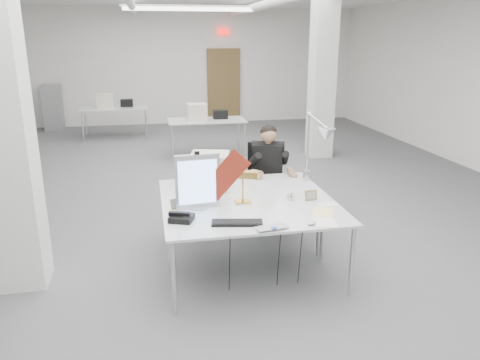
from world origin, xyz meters
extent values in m
cube|color=#525355|center=(0.00, 0.00, -0.01)|extent=(10.00, 14.00, 0.02)
cube|color=white|center=(0.00, 7.01, 1.60)|extent=(10.00, 0.02, 3.20)
cube|color=white|center=(-2.30, -2.00, 1.60)|extent=(0.45, 0.45, 3.20)
cube|color=white|center=(2.50, 2.50, 1.60)|extent=(0.45, 0.45, 3.20)
cube|color=brown|center=(1.20, 6.94, 1.05)|extent=(0.95, 0.08, 2.10)
cube|color=red|center=(1.20, 6.90, 2.55)|extent=(0.32, 0.06, 0.16)
cube|color=white|center=(0.00, 4.00, 2.98)|extent=(2.80, 0.14, 0.08)
cube|color=silver|center=(0.00, -2.50, 0.74)|extent=(1.80, 0.90, 0.02)
cube|color=silver|center=(0.00, -1.60, 0.74)|extent=(1.80, 0.90, 0.02)
cube|color=silver|center=(0.20, 3.00, 0.74)|extent=(1.60, 0.80, 0.02)
cube|color=silver|center=(-1.80, 5.20, 0.74)|extent=(1.60, 0.80, 0.02)
cube|color=gray|center=(-3.50, 6.65, 0.60)|extent=(0.45, 0.55, 1.20)
cube|color=#B9B9BE|center=(-0.54, -2.19, 1.03)|extent=(0.45, 0.09, 0.56)
cube|color=maroon|center=(-0.26, -2.22, 1.09)|extent=(0.49, 0.18, 0.55)
cube|color=black|center=(-0.23, -2.69, 0.77)|extent=(0.49, 0.24, 0.02)
imported|color=#B6B5BA|center=(0.06, -2.91, 0.77)|extent=(0.33, 0.24, 0.02)
ellipsoid|color=silver|center=(0.44, -2.84, 0.77)|extent=(0.09, 0.06, 0.03)
cube|color=black|center=(-0.73, -2.51, 0.78)|extent=(0.27, 0.26, 0.05)
cube|color=#9C7843|center=(-0.75, -2.16, 0.81)|extent=(0.13, 0.09, 0.10)
cube|color=#A97848|center=(0.66, -2.19, 0.81)|extent=(0.14, 0.05, 0.11)
cylinder|color=silver|center=(0.45, -2.15, 0.81)|extent=(0.09, 0.05, 0.09)
cube|color=white|center=(0.58, -2.78, 0.76)|extent=(0.26, 0.33, 0.01)
cube|color=#F6EA93|center=(0.65, -2.57, 0.76)|extent=(0.28, 0.32, 0.01)
cube|color=white|center=(0.78, -2.36, 0.76)|extent=(0.21, 0.15, 0.01)
cube|color=beige|center=(-0.33, -1.55, 0.96)|extent=(0.51, 0.50, 0.40)
camera|label=1|loc=(-0.98, -6.63, 2.41)|focal=35.00mm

